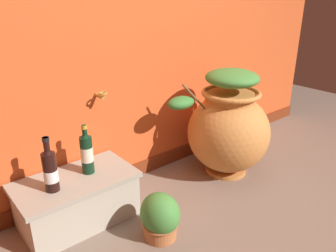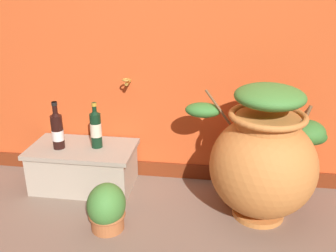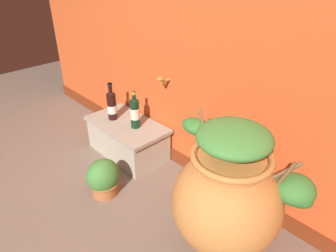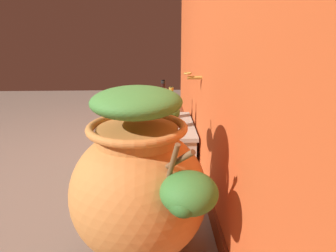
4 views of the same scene
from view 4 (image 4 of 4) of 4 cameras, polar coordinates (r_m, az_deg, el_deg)
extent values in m
plane|color=#7A6656|center=(2.42, -21.00, -11.03)|extent=(7.00, 7.00, 0.00)
cube|color=maroon|center=(2.29, 6.14, -9.96)|extent=(4.40, 0.02, 0.11)
cylinder|color=#B28433|center=(2.34, 4.58, 8.21)|extent=(0.02, 0.10, 0.02)
torus|color=#B28433|center=(2.33, 3.37, 8.94)|extent=(0.06, 0.06, 0.01)
cylinder|color=#CC7F3D|center=(1.78, -4.67, -20.56)|extent=(0.32, 0.32, 0.03)
ellipsoid|color=#CC7F3D|center=(1.60, -4.97, -11.32)|extent=(0.64, 0.64, 0.62)
cylinder|color=#CC7F3D|center=(1.49, -5.24, -2.21)|extent=(0.36, 0.36, 0.10)
torus|color=#CC7F3D|center=(1.47, -5.29, -0.30)|extent=(0.45, 0.45, 0.04)
cylinder|color=brown|center=(1.74, -1.29, 2.73)|extent=(0.17, 0.08, 0.20)
ellipsoid|color=#387A33|center=(1.84, -0.25, 2.38)|extent=(0.22, 0.15, 0.09)
cylinder|color=brown|center=(1.29, 1.58, -6.00)|extent=(0.14, 0.13, 0.15)
ellipsoid|color=#387A33|center=(1.28, 3.59, -11.26)|extent=(0.23, 0.22, 0.15)
cylinder|color=brown|center=(1.27, 0.70, -6.62)|extent=(0.08, 0.06, 0.20)
ellipsoid|color=#2D6628|center=(1.27, 2.50, -12.35)|extent=(0.20, 0.13, 0.10)
ellipsoid|color=#428438|center=(1.44, -5.42, 4.10)|extent=(0.40, 0.40, 0.13)
cube|color=#B2A893|center=(2.77, 0.06, -2.67)|extent=(0.69, 0.39, 0.31)
cube|color=#A09785|center=(2.73, 0.06, 0.06)|extent=(0.73, 0.41, 0.03)
cylinder|color=black|center=(2.59, 0.53, 2.24)|extent=(0.08, 0.08, 0.24)
cone|color=black|center=(2.56, 0.54, 5.14)|extent=(0.08, 0.08, 0.04)
cylinder|color=black|center=(2.55, 0.54, 5.72)|extent=(0.03, 0.03, 0.08)
cylinder|color=#B7932D|center=(2.55, 0.54, 6.34)|extent=(0.03, 0.03, 0.02)
cylinder|color=beige|center=(2.59, 0.53, 2.40)|extent=(0.08, 0.08, 0.09)
cylinder|color=black|center=(2.83, -0.79, 3.52)|extent=(0.08, 0.08, 0.23)
cone|color=black|center=(2.81, -0.80, 6.12)|extent=(0.08, 0.08, 0.04)
cylinder|color=black|center=(2.80, -0.80, 6.81)|extent=(0.03, 0.03, 0.10)
cylinder|color=black|center=(2.79, -0.81, 7.55)|extent=(0.04, 0.04, 0.02)
cylinder|color=silver|center=(2.84, -0.79, 3.10)|extent=(0.08, 0.08, 0.07)
cylinder|color=#B26638|center=(2.55, -10.01, -7.24)|extent=(0.19, 0.19, 0.11)
torus|color=#A45D33|center=(2.54, -10.06, -6.39)|extent=(0.22, 0.22, 0.02)
ellipsoid|color=#428438|center=(2.51, -10.15, -4.88)|extent=(0.22, 0.25, 0.25)
camera|label=1|loc=(3.67, -30.17, 19.44)|focal=35.53mm
camera|label=2|loc=(2.72, -56.47, 15.69)|focal=39.49mm
camera|label=3|loc=(1.50, -72.07, 26.19)|focal=33.62mm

